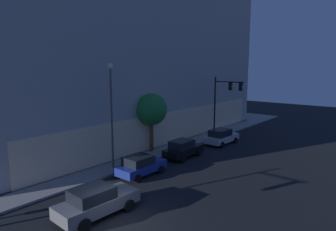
% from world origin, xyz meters
% --- Properties ---
extents(ground_plane, '(120.00, 120.00, 0.00)m').
position_xyz_m(ground_plane, '(0.00, 0.00, 0.00)').
color(ground_plane, black).
extents(modern_building, '(37.45, 27.08, 21.79)m').
position_xyz_m(modern_building, '(14.76, 21.77, 10.81)').
color(modern_building, '#4C4C51').
rests_on(modern_building, ground).
extents(traffic_light_far_corner, '(0.40, 3.82, 6.97)m').
position_xyz_m(traffic_light_far_corner, '(21.20, 5.65, 4.98)').
color(traffic_light_far_corner, black).
rests_on(traffic_light_far_corner, sidewalk_corner).
extents(street_lamp_sidewalk, '(0.44, 0.44, 8.42)m').
position_xyz_m(street_lamp_sidewalk, '(5.52, 7.00, 5.39)').
color(street_lamp_sidewalk, '#484848').
rests_on(street_lamp_sidewalk, sidewalk_corner).
extents(sidewalk_tree, '(3.06, 3.06, 5.64)m').
position_xyz_m(sidewalk_tree, '(11.11, 7.92, 4.23)').
color(sidewalk_tree, brown).
rests_on(sidewalk_tree, sidewalk_corner).
extents(car_grey, '(4.80, 2.22, 1.73)m').
position_xyz_m(car_grey, '(-0.13, 1.63, 0.88)').
color(car_grey, slate).
rests_on(car_grey, ground).
extents(car_blue, '(4.07, 2.06, 1.57)m').
position_xyz_m(car_blue, '(5.97, 4.30, 0.79)').
color(car_blue, navy).
rests_on(car_blue, ground).
extents(car_black, '(4.35, 2.07, 1.66)m').
position_xyz_m(car_black, '(11.74, 4.55, 0.84)').
color(car_black, black).
rests_on(car_black, ground).
extents(car_silver, '(4.43, 2.19, 1.65)m').
position_xyz_m(car_silver, '(18.30, 4.30, 0.84)').
color(car_silver, '#B7BABF').
rests_on(car_silver, ground).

